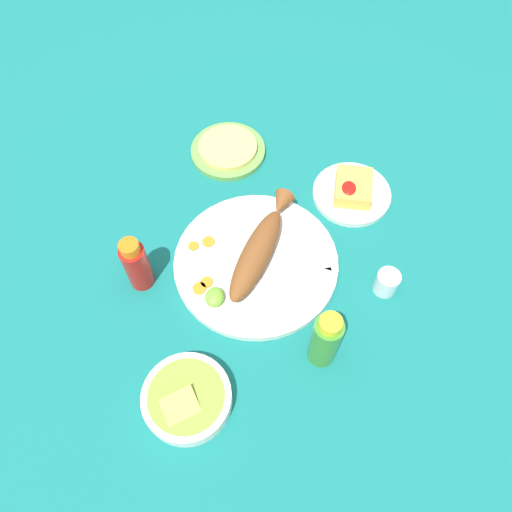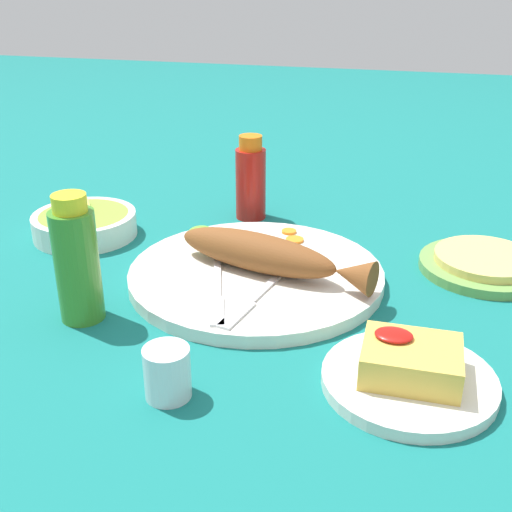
{
  "view_description": "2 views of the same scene",
  "coord_description": "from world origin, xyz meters",
  "px_view_note": "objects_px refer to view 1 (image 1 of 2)",
  "views": [
    {
      "loc": [
        0.54,
        0.08,
        0.95
      ],
      "look_at": [
        0.0,
        0.0,
        0.04
      ],
      "focal_mm": 35.0,
      "sensor_mm": 36.0,
      "label": 1
    },
    {
      "loc": [
        -0.21,
        0.78,
        0.41
      ],
      "look_at": [
        0.0,
        0.0,
        0.04
      ],
      "focal_mm": 45.0,
      "sensor_mm": 36.0,
      "label": 2
    }
  ],
  "objects_px": {
    "salt_cup": "(386,283)",
    "guacamole_bowl": "(187,398)",
    "fork_near": "(298,257)",
    "fork_far": "(296,277)",
    "hot_sauce_bottle_red": "(136,265)",
    "main_plate": "(256,263)",
    "hot_sauce_bottle_green": "(325,340)",
    "tortilla_plate": "(228,151)",
    "side_plate_fries": "(352,194)",
    "fried_fish": "(260,247)"
  },
  "relations": [
    {
      "from": "main_plate",
      "to": "fork_far",
      "type": "height_order",
      "value": "fork_far"
    },
    {
      "from": "tortilla_plate",
      "to": "guacamole_bowl",
      "type": "bearing_deg",
      "value": 2.78
    },
    {
      "from": "side_plate_fries",
      "to": "tortilla_plate",
      "type": "distance_m",
      "value": 0.33
    },
    {
      "from": "guacamole_bowl",
      "to": "hot_sauce_bottle_green",
      "type": "bearing_deg",
      "value": 117.98
    },
    {
      "from": "main_plate",
      "to": "salt_cup",
      "type": "bearing_deg",
      "value": 85.95
    },
    {
      "from": "fork_near",
      "to": "fork_far",
      "type": "distance_m",
      "value": 0.05
    },
    {
      "from": "guacamole_bowl",
      "to": "tortilla_plate",
      "type": "height_order",
      "value": "guacamole_bowl"
    },
    {
      "from": "fried_fish",
      "to": "fork_near",
      "type": "height_order",
      "value": "fried_fish"
    },
    {
      "from": "main_plate",
      "to": "hot_sauce_bottle_red",
      "type": "bearing_deg",
      "value": -72.94
    },
    {
      "from": "fork_far",
      "to": "guacamole_bowl",
      "type": "height_order",
      "value": "guacamole_bowl"
    },
    {
      "from": "hot_sauce_bottle_green",
      "to": "main_plate",
      "type": "bearing_deg",
      "value": -139.8
    },
    {
      "from": "salt_cup",
      "to": "tortilla_plate",
      "type": "bearing_deg",
      "value": -130.23
    },
    {
      "from": "hot_sauce_bottle_red",
      "to": "hot_sauce_bottle_green",
      "type": "distance_m",
      "value": 0.41
    },
    {
      "from": "main_plate",
      "to": "hot_sauce_bottle_green",
      "type": "height_order",
      "value": "hot_sauce_bottle_green"
    },
    {
      "from": "fork_near",
      "to": "side_plate_fries",
      "type": "height_order",
      "value": "fork_near"
    },
    {
      "from": "main_plate",
      "to": "hot_sauce_bottle_green",
      "type": "distance_m",
      "value": 0.25
    },
    {
      "from": "fork_near",
      "to": "fork_far",
      "type": "relative_size",
      "value": 1.02
    },
    {
      "from": "main_plate",
      "to": "side_plate_fries",
      "type": "distance_m",
      "value": 0.3
    },
    {
      "from": "salt_cup",
      "to": "side_plate_fries",
      "type": "distance_m",
      "value": 0.25
    },
    {
      "from": "fork_near",
      "to": "hot_sauce_bottle_red",
      "type": "bearing_deg",
      "value": -152.09
    },
    {
      "from": "main_plate",
      "to": "hot_sauce_bottle_red",
      "type": "height_order",
      "value": "hot_sauce_bottle_red"
    },
    {
      "from": "hot_sauce_bottle_green",
      "to": "side_plate_fries",
      "type": "relative_size",
      "value": 0.89
    },
    {
      "from": "hot_sauce_bottle_green",
      "to": "fried_fish",
      "type": "bearing_deg",
      "value": -143.41
    },
    {
      "from": "side_plate_fries",
      "to": "guacamole_bowl",
      "type": "bearing_deg",
      "value": -28.02
    },
    {
      "from": "hot_sauce_bottle_red",
      "to": "side_plate_fries",
      "type": "distance_m",
      "value": 0.53
    },
    {
      "from": "hot_sauce_bottle_green",
      "to": "fork_near",
      "type": "bearing_deg",
      "value": -162.17
    },
    {
      "from": "main_plate",
      "to": "fried_fish",
      "type": "xyz_separation_m",
      "value": [
        -0.02,
        0.0,
        0.04
      ]
    },
    {
      "from": "fried_fish",
      "to": "hot_sauce_bottle_green",
      "type": "height_order",
      "value": "hot_sauce_bottle_green"
    },
    {
      "from": "fried_fish",
      "to": "fork_far",
      "type": "distance_m",
      "value": 0.1
    },
    {
      "from": "fork_far",
      "to": "tortilla_plate",
      "type": "relative_size",
      "value": 0.96
    },
    {
      "from": "tortilla_plate",
      "to": "main_plate",
      "type": "bearing_deg",
      "value": 20.21
    },
    {
      "from": "salt_cup",
      "to": "guacamole_bowl",
      "type": "relative_size",
      "value": 0.34
    },
    {
      "from": "fork_near",
      "to": "fork_far",
      "type": "height_order",
      "value": "same"
    },
    {
      "from": "fried_fish",
      "to": "hot_sauce_bottle_green",
      "type": "distance_m",
      "value": 0.26
    },
    {
      "from": "hot_sauce_bottle_green",
      "to": "side_plate_fries",
      "type": "bearing_deg",
      "value": 174.0
    },
    {
      "from": "fried_fish",
      "to": "fork_near",
      "type": "bearing_deg",
      "value": 105.91
    },
    {
      "from": "hot_sauce_bottle_red",
      "to": "hot_sauce_bottle_green",
      "type": "relative_size",
      "value": 0.89
    },
    {
      "from": "hot_sauce_bottle_red",
      "to": "main_plate",
      "type": "bearing_deg",
      "value": 107.06
    },
    {
      "from": "main_plate",
      "to": "guacamole_bowl",
      "type": "relative_size",
      "value": 2.14
    },
    {
      "from": "guacamole_bowl",
      "to": "hot_sauce_bottle_red",
      "type": "bearing_deg",
      "value": -147.83
    },
    {
      "from": "guacamole_bowl",
      "to": "fork_near",
      "type": "bearing_deg",
      "value": 152.28
    },
    {
      "from": "side_plate_fries",
      "to": "hot_sauce_bottle_green",
      "type": "bearing_deg",
      "value": -6.0
    },
    {
      "from": "main_plate",
      "to": "guacamole_bowl",
      "type": "height_order",
      "value": "guacamole_bowl"
    },
    {
      "from": "hot_sauce_bottle_red",
      "to": "salt_cup",
      "type": "relative_size",
      "value": 2.6
    },
    {
      "from": "fork_near",
      "to": "hot_sauce_bottle_red",
      "type": "height_order",
      "value": "hot_sauce_bottle_red"
    },
    {
      "from": "salt_cup",
      "to": "guacamole_bowl",
      "type": "xyz_separation_m",
      "value": [
        0.29,
        -0.36,
        -0.0
      ]
    },
    {
      "from": "fork_far",
      "to": "hot_sauce_bottle_green",
      "type": "distance_m",
      "value": 0.18
    },
    {
      "from": "hot_sauce_bottle_red",
      "to": "salt_cup",
      "type": "xyz_separation_m",
      "value": [
        -0.05,
        0.52,
        -0.04
      ]
    },
    {
      "from": "hot_sauce_bottle_green",
      "to": "tortilla_plate",
      "type": "xyz_separation_m",
      "value": [
        -0.5,
        -0.27,
        -0.07
      ]
    },
    {
      "from": "fork_near",
      "to": "fork_far",
      "type": "bearing_deg",
      "value": -79.48
    }
  ]
}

